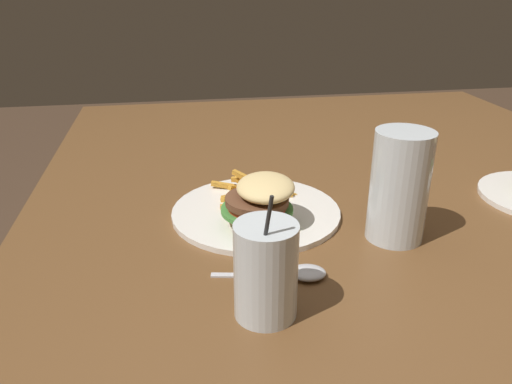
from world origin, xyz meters
TOP-DOWN VIEW (x-y plane):
  - dining_table at (0.00, 0.00)m, footprint 1.65×1.37m
  - meal_plate_near at (0.09, -0.25)m, footprint 0.31×0.31m
  - beer_glass at (0.19, -0.04)m, footprint 0.09×0.09m
  - juice_glass at (0.35, -0.29)m, footprint 0.08×0.08m
  - spoon at (0.28, -0.22)m, footprint 0.06×0.17m

SIDE VIEW (x-z plane):
  - dining_table at x=0.00m, z-range 0.29..1.04m
  - spoon at x=0.28m, z-range 0.75..0.76m
  - meal_plate_near at x=0.09m, z-range 0.72..0.82m
  - juice_glass at x=0.35m, z-range 0.72..0.90m
  - beer_glass at x=0.19m, z-range 0.74..0.93m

